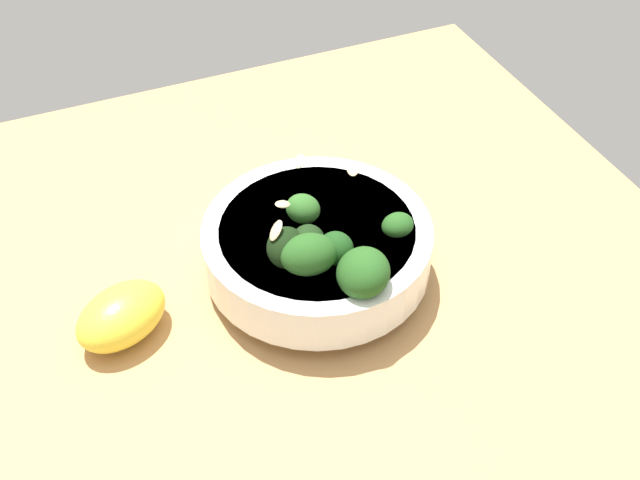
# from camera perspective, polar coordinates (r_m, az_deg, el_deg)

# --- Properties ---
(ground_plane) EXTENTS (0.68, 0.68, 0.05)m
(ground_plane) POSITION_cam_1_polar(r_m,az_deg,el_deg) (0.70, -0.43, -3.38)
(ground_plane) COLOR tan
(bowl_of_broccoli) EXTENTS (0.20, 0.19, 0.09)m
(bowl_of_broccoli) POSITION_cam_1_polar(r_m,az_deg,el_deg) (0.65, 0.06, -0.43)
(bowl_of_broccoli) COLOR white
(bowl_of_broccoli) RESTS_ON ground_plane
(lemon_wedge) EXTENTS (0.08, 0.09, 0.04)m
(lemon_wedge) POSITION_cam_1_polar(r_m,az_deg,el_deg) (0.64, -14.36, -5.39)
(lemon_wedge) COLOR yellow
(lemon_wedge) RESTS_ON ground_plane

